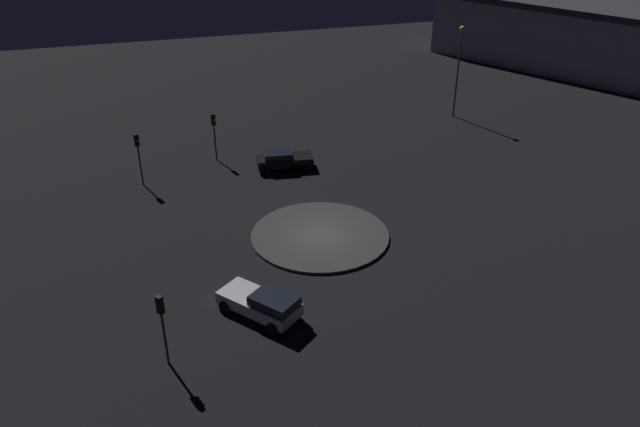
# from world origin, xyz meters

# --- Properties ---
(ground_plane) EXTENTS (115.18, 115.18, 0.00)m
(ground_plane) POSITION_xyz_m (0.00, 0.00, 0.00)
(ground_plane) COLOR black
(roundabout_island) EXTENTS (8.71, 8.71, 0.17)m
(roundabout_island) POSITION_xyz_m (0.00, 0.00, 0.09)
(roundabout_island) COLOR #383838
(roundabout_island) RESTS_ON ground_plane
(car_silver) EXTENTS (4.11, 4.55, 1.52)m
(car_silver) POSITION_xyz_m (-5.22, -6.76, 0.80)
(car_silver) COLOR silver
(car_silver) RESTS_ON ground_plane
(car_black) EXTENTS (4.44, 2.45, 1.43)m
(car_black) POSITION_xyz_m (0.41, 10.70, 0.75)
(car_black) COLOR black
(car_black) RESTS_ON ground_plane
(traffic_light_northwest) EXTENTS (0.38, 0.39, 3.96)m
(traffic_light_northwest) POSITION_xyz_m (-10.15, 11.02, 2.82)
(traffic_light_northwest) COLOR #2D2D2D
(traffic_light_northwest) RESTS_ON ground_plane
(traffic_light_southwest) EXTENTS (0.39, 0.38, 3.83)m
(traffic_light_southwest) POSITION_xyz_m (-10.20, -8.89, 2.74)
(traffic_light_southwest) COLOR #2D2D2D
(traffic_light_southwest) RESTS_ON ground_plane
(traffic_light_north) EXTENTS (0.35, 0.39, 3.84)m
(traffic_light_north) POSITION_xyz_m (-4.26, 13.92, 2.74)
(traffic_light_north) COLOR #2D2D2D
(traffic_light_north) RESTS_ON ground_plane
(streetlamp_northeast) EXTENTS (0.50, 0.50, 8.38)m
(streetlamp_northeast) POSITION_xyz_m (18.74, 17.39, 5.32)
(streetlamp_northeast) COLOR #4C4C51
(streetlamp_northeast) RESTS_ON ground_plane
(store_building) EXTENTS (22.78, 30.48, 7.56)m
(store_building) POSITION_xyz_m (39.19, 30.03, 3.78)
(store_building) COLOR #8C939E
(store_building) RESTS_ON ground_plane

